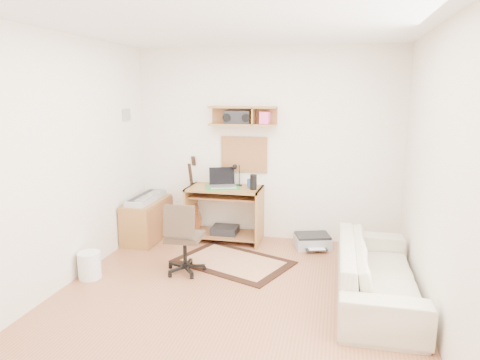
% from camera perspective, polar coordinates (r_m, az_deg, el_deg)
% --- Properties ---
extents(floor, '(3.60, 4.00, 0.01)m').
position_cam_1_polar(floor, '(4.43, -1.12, -15.65)').
color(floor, '#A66845').
rests_on(floor, ground).
extents(ceiling, '(3.60, 4.00, 0.01)m').
position_cam_1_polar(ceiling, '(3.99, -1.28, 20.00)').
color(ceiling, white).
rests_on(ceiling, ground).
extents(back_wall, '(3.60, 0.01, 2.60)m').
position_cam_1_polar(back_wall, '(5.95, 3.43, 4.55)').
color(back_wall, white).
rests_on(back_wall, ground).
extents(left_wall, '(0.01, 4.00, 2.60)m').
position_cam_1_polar(left_wall, '(4.77, -22.78, 1.96)').
color(left_wall, white).
rests_on(left_wall, ground).
extents(right_wall, '(0.01, 4.00, 2.60)m').
position_cam_1_polar(right_wall, '(3.99, 24.88, 0.10)').
color(right_wall, white).
rests_on(right_wall, ground).
extents(wall_shelf, '(0.90, 0.25, 0.26)m').
position_cam_1_polar(wall_shelf, '(5.85, 0.34, 8.38)').
color(wall_shelf, olive).
rests_on(wall_shelf, back_wall).
extents(cork_board, '(0.64, 0.03, 0.49)m').
position_cam_1_polar(cork_board, '(6.00, 0.55, 3.37)').
color(cork_board, tan).
rests_on(cork_board, back_wall).
extents(wall_photo, '(0.02, 0.20, 0.15)m').
position_cam_1_polar(wall_photo, '(6.00, -14.64, 8.28)').
color(wall_photo, '#4C8CBF').
rests_on(wall_photo, left_wall).
extents(desk, '(1.00, 0.55, 0.75)m').
position_cam_1_polar(desk, '(5.97, -2.00, -4.48)').
color(desk, olive).
rests_on(desk, floor).
extents(laptop, '(0.44, 0.44, 0.26)m').
position_cam_1_polar(laptop, '(5.84, -2.28, 0.26)').
color(laptop, silver).
rests_on(laptop, desk).
extents(speaker, '(0.09, 0.09, 0.20)m').
position_cam_1_polar(speaker, '(5.72, 1.77, -0.28)').
color(speaker, black).
rests_on(speaker, desk).
extents(desk_lamp, '(0.10, 0.10, 0.30)m').
position_cam_1_polar(desk_lamp, '(5.94, -0.10, 0.65)').
color(desk_lamp, black).
rests_on(desk_lamp, desk).
extents(pencil_cup, '(0.08, 0.08, 0.11)m').
position_cam_1_polar(pencil_cup, '(5.89, 1.30, -0.40)').
color(pencil_cup, '#2D4F89').
rests_on(pencil_cup, desk).
extents(boombox, '(0.35, 0.16, 0.18)m').
position_cam_1_polar(boombox, '(5.86, -0.33, 8.19)').
color(boombox, black).
rests_on(boombox, wall_shelf).
extents(rug, '(1.53, 1.30, 0.02)m').
position_cam_1_polar(rug, '(5.33, -0.90, -10.65)').
color(rug, beige).
rests_on(rug, floor).
extents(task_chair, '(0.44, 0.44, 0.84)m').
position_cam_1_polar(task_chair, '(4.96, -7.26, -7.39)').
color(task_chair, '#3D3024').
rests_on(task_chair, floor).
extents(cabinet, '(0.40, 0.90, 0.55)m').
position_cam_1_polar(cabinet, '(6.19, -12.04, -5.12)').
color(cabinet, olive).
rests_on(cabinet, floor).
extents(music_keyboard, '(0.26, 0.82, 0.07)m').
position_cam_1_polar(music_keyboard, '(6.11, -12.16, -2.32)').
color(music_keyboard, '#B2B5BA').
rests_on(music_keyboard, cabinet).
extents(guitar, '(0.34, 0.27, 1.13)m').
position_cam_1_polar(guitar, '(6.19, -6.35, -2.14)').
color(guitar, '#A45A32').
rests_on(guitar, floor).
extents(waste_basket, '(0.26, 0.26, 0.30)m').
position_cam_1_polar(waste_basket, '(5.14, -19.09, -10.50)').
color(waste_basket, white).
rests_on(waste_basket, floor).
extents(printer, '(0.53, 0.46, 0.17)m').
position_cam_1_polar(printer, '(5.87, 9.46, -7.90)').
color(printer, '#A5A8AA').
rests_on(printer, floor).
extents(sofa, '(0.55, 1.89, 0.74)m').
position_cam_1_polar(sofa, '(4.55, 17.54, -10.27)').
color(sofa, beige).
rests_on(sofa, floor).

